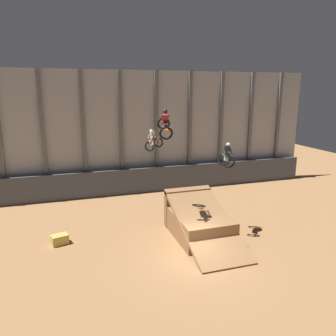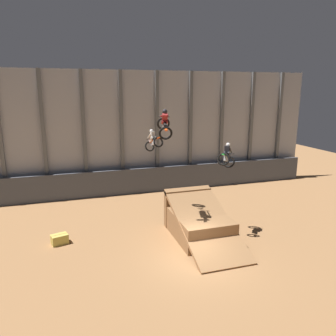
{
  "view_description": "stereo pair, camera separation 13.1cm",
  "coord_description": "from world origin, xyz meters",
  "px_view_note": "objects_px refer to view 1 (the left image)",
  "views": [
    {
      "loc": [
        -6.14,
        -14.09,
        8.6
      ],
      "look_at": [
        0.37,
        6.04,
        3.55
      ],
      "focal_mm": 35.0,
      "sensor_mm": 36.0,
      "label": 1
    },
    {
      "loc": [
        -6.01,
        -14.13,
        8.6
      ],
      "look_at": [
        0.37,
        6.04,
        3.55
      ],
      "focal_mm": 35.0,
      "sensor_mm": 36.0,
      "label": 2
    }
  ],
  "objects_px": {
    "dirt_ramp": "(198,222)",
    "traffic_cone_near_ramp": "(226,221)",
    "rider_bike_center_air": "(153,141)",
    "traffic_cone_arena_edge": "(210,210)",
    "rider_bike_right_air": "(227,157)",
    "rider_bike_left_air": "(165,124)",
    "hay_bale_trackside": "(60,240)"
  },
  "relations": [
    {
      "from": "dirt_ramp",
      "to": "hay_bale_trackside",
      "type": "xyz_separation_m",
      "value": [
        -8.0,
        1.32,
        -0.58
      ]
    },
    {
      "from": "traffic_cone_near_ramp",
      "to": "hay_bale_trackside",
      "type": "xyz_separation_m",
      "value": [
        -10.36,
        0.49,
        -0.0
      ]
    },
    {
      "from": "dirt_ramp",
      "to": "rider_bike_right_air",
      "type": "bearing_deg",
      "value": -5.07
    },
    {
      "from": "dirt_ramp",
      "to": "rider_bike_right_air",
      "type": "xyz_separation_m",
      "value": [
        1.66,
        -0.15,
        3.94
      ]
    },
    {
      "from": "dirt_ramp",
      "to": "rider_bike_left_air",
      "type": "bearing_deg",
      "value": -177.47
    },
    {
      "from": "dirt_ramp",
      "to": "rider_bike_right_air",
      "type": "height_order",
      "value": "rider_bike_right_air"
    },
    {
      "from": "rider_bike_center_air",
      "to": "dirt_ramp",
      "type": "bearing_deg",
      "value": -83.67
    },
    {
      "from": "hay_bale_trackside",
      "to": "rider_bike_left_air",
      "type": "bearing_deg",
      "value": -13.51
    },
    {
      "from": "dirt_ramp",
      "to": "rider_bike_center_air",
      "type": "relative_size",
      "value": 3.47
    },
    {
      "from": "rider_bike_center_air",
      "to": "hay_bale_trackside",
      "type": "relative_size",
      "value": 1.74
    },
    {
      "from": "rider_bike_left_air",
      "to": "traffic_cone_near_ramp",
      "type": "relative_size",
      "value": 3.27
    },
    {
      "from": "dirt_ramp",
      "to": "rider_bike_center_air",
      "type": "xyz_separation_m",
      "value": [
        -1.51,
        4.56,
        4.33
      ]
    },
    {
      "from": "rider_bike_right_air",
      "to": "hay_bale_trackside",
      "type": "height_order",
      "value": "rider_bike_right_air"
    },
    {
      "from": "rider_bike_center_air",
      "to": "traffic_cone_near_ramp",
      "type": "height_order",
      "value": "rider_bike_center_air"
    },
    {
      "from": "rider_bike_right_air",
      "to": "hay_bale_trackside",
      "type": "bearing_deg",
      "value": -147.21
    },
    {
      "from": "traffic_cone_arena_edge",
      "to": "rider_bike_right_air",
      "type": "bearing_deg",
      "value": -100.32
    },
    {
      "from": "rider_bike_left_air",
      "to": "traffic_cone_arena_edge",
      "type": "height_order",
      "value": "rider_bike_left_air"
    },
    {
      "from": "traffic_cone_near_ramp",
      "to": "traffic_cone_arena_edge",
      "type": "height_order",
      "value": "same"
    },
    {
      "from": "traffic_cone_near_ramp",
      "to": "rider_bike_right_air",
      "type": "bearing_deg",
      "value": -125.41
    },
    {
      "from": "rider_bike_left_air",
      "to": "rider_bike_right_air",
      "type": "height_order",
      "value": "rider_bike_left_air"
    },
    {
      "from": "dirt_ramp",
      "to": "traffic_cone_near_ramp",
      "type": "bearing_deg",
      "value": 19.47
    },
    {
      "from": "traffic_cone_near_ramp",
      "to": "rider_bike_center_air",
      "type": "bearing_deg",
      "value": 136.1
    },
    {
      "from": "rider_bike_left_air",
      "to": "hay_bale_trackside",
      "type": "height_order",
      "value": "rider_bike_left_air"
    },
    {
      "from": "rider_bike_left_air",
      "to": "traffic_cone_arena_edge",
      "type": "xyz_separation_m",
      "value": [
        4.37,
        3.16,
        -6.52
      ]
    },
    {
      "from": "traffic_cone_arena_edge",
      "to": "hay_bale_trackside",
      "type": "relative_size",
      "value": 0.56
    },
    {
      "from": "rider_bike_left_air",
      "to": "traffic_cone_arena_edge",
      "type": "relative_size",
      "value": 3.27
    },
    {
      "from": "rider_bike_left_air",
      "to": "traffic_cone_near_ramp",
      "type": "bearing_deg",
      "value": 23.37
    },
    {
      "from": "rider_bike_left_air",
      "to": "hay_bale_trackside",
      "type": "bearing_deg",
      "value": 178.17
    },
    {
      "from": "rider_bike_center_air",
      "to": "rider_bike_right_air",
      "type": "xyz_separation_m",
      "value": [
        3.18,
        -4.71,
        -0.39
      ]
    },
    {
      "from": "traffic_cone_arena_edge",
      "to": "hay_bale_trackside",
      "type": "xyz_separation_m",
      "value": [
        -10.25,
        -1.75,
        -0.0
      ]
    },
    {
      "from": "dirt_ramp",
      "to": "rider_bike_center_air",
      "type": "bearing_deg",
      "value": 108.37
    },
    {
      "from": "rider_bike_center_air",
      "to": "traffic_cone_arena_edge",
      "type": "bearing_deg",
      "value": -33.71
    }
  ]
}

